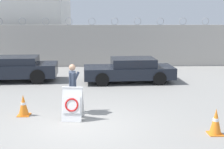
{
  "coord_description": "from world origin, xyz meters",
  "views": [
    {
      "loc": [
        0.65,
        -9.05,
        3.27
      ],
      "look_at": [
        1.02,
        2.46,
        1.08
      ],
      "focal_mm": 50.0,
      "sensor_mm": 36.0,
      "label": 1
    }
  ],
  "objects_px": {
    "parked_car_front_coupe": "(12,68)",
    "parked_car_rear_sedan": "(130,70)",
    "traffic_cone_near": "(216,122)",
    "barricade_sign": "(73,103)",
    "security_guard": "(73,86)",
    "traffic_cone_mid": "(23,105)"
  },
  "relations": [
    {
      "from": "security_guard",
      "to": "traffic_cone_mid",
      "type": "xyz_separation_m",
      "value": [
        -1.61,
        -0.27,
        -0.57
      ]
    },
    {
      "from": "parked_car_front_coupe",
      "to": "parked_car_rear_sedan",
      "type": "xyz_separation_m",
      "value": [
        5.89,
        -0.39,
        -0.04
      ]
    },
    {
      "from": "barricade_sign",
      "to": "traffic_cone_near",
      "type": "height_order",
      "value": "barricade_sign"
    },
    {
      "from": "traffic_cone_mid",
      "to": "parked_car_rear_sedan",
      "type": "bearing_deg",
      "value": 52.67
    },
    {
      "from": "barricade_sign",
      "to": "parked_car_rear_sedan",
      "type": "xyz_separation_m",
      "value": [
        2.3,
        5.66,
        0.08
      ]
    },
    {
      "from": "barricade_sign",
      "to": "parked_car_front_coupe",
      "type": "height_order",
      "value": "parked_car_front_coupe"
    },
    {
      "from": "traffic_cone_near",
      "to": "parked_car_front_coupe",
      "type": "relative_size",
      "value": 0.16
    },
    {
      "from": "parked_car_front_coupe",
      "to": "parked_car_rear_sedan",
      "type": "relative_size",
      "value": 1.02
    },
    {
      "from": "traffic_cone_near",
      "to": "barricade_sign",
      "type": "bearing_deg",
      "value": 161.12
    },
    {
      "from": "security_guard",
      "to": "parked_car_rear_sedan",
      "type": "bearing_deg",
      "value": -34.12
    },
    {
      "from": "barricade_sign",
      "to": "parked_car_front_coupe",
      "type": "xyz_separation_m",
      "value": [
        -3.58,
        6.05,
        0.12
      ]
    },
    {
      "from": "traffic_cone_near",
      "to": "traffic_cone_mid",
      "type": "height_order",
      "value": "traffic_cone_near"
    },
    {
      "from": "barricade_sign",
      "to": "traffic_cone_mid",
      "type": "xyz_separation_m",
      "value": [
        -1.67,
        0.45,
        -0.17
      ]
    },
    {
      "from": "security_guard",
      "to": "parked_car_rear_sedan",
      "type": "height_order",
      "value": "security_guard"
    },
    {
      "from": "barricade_sign",
      "to": "traffic_cone_near",
      "type": "distance_m",
      "value": 4.33
    },
    {
      "from": "traffic_cone_near",
      "to": "traffic_cone_mid",
      "type": "relative_size",
      "value": 1.04
    },
    {
      "from": "traffic_cone_near",
      "to": "parked_car_front_coupe",
      "type": "xyz_separation_m",
      "value": [
        -7.67,
        7.45,
        0.28
      ]
    },
    {
      "from": "security_guard",
      "to": "traffic_cone_near",
      "type": "xyz_separation_m",
      "value": [
        4.14,
        -2.12,
        -0.56
      ]
    },
    {
      "from": "parked_car_rear_sedan",
      "to": "traffic_cone_mid",
      "type": "bearing_deg",
      "value": 49.35
    },
    {
      "from": "security_guard",
      "to": "parked_car_front_coupe",
      "type": "xyz_separation_m",
      "value": [
        -3.53,
        5.32,
        -0.28
      ]
    },
    {
      "from": "traffic_cone_near",
      "to": "parked_car_rear_sedan",
      "type": "relative_size",
      "value": 0.16
    },
    {
      "from": "security_guard",
      "to": "traffic_cone_mid",
      "type": "relative_size",
      "value": 2.35
    }
  ]
}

